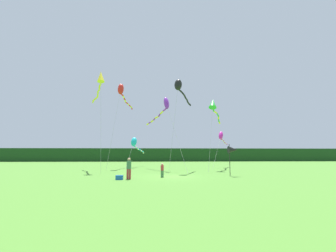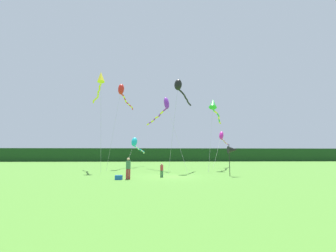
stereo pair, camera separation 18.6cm
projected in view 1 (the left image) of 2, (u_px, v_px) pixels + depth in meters
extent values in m
plane|color=#4C842D|center=(172.00, 177.00, 20.57)|extent=(120.00, 120.00, 0.00)
cube|color=#193D19|center=(160.00, 155.00, 65.38)|extent=(108.00, 2.21, 3.79)
cylinder|color=#B23338|center=(128.00, 174.00, 18.41)|extent=(0.18, 0.18, 0.84)
cylinder|color=#B23338|center=(130.00, 174.00, 18.42)|extent=(0.18, 0.18, 0.84)
cylinder|color=#3F724C|center=(129.00, 165.00, 18.51)|extent=(0.39, 0.39, 0.67)
sphere|color=tan|center=(129.00, 159.00, 18.57)|extent=(0.25, 0.25, 0.25)
cylinder|color=#3F724C|center=(161.00, 174.00, 20.01)|extent=(0.13, 0.13, 0.60)
cylinder|color=#3F724C|center=(163.00, 174.00, 20.02)|extent=(0.13, 0.13, 0.60)
cylinder|color=#B23338|center=(162.00, 168.00, 20.08)|extent=(0.28, 0.28, 0.48)
sphere|color=tan|center=(162.00, 164.00, 20.13)|extent=(0.18, 0.18, 0.18)
cube|color=#1959B2|center=(119.00, 178.00, 18.05)|extent=(0.57, 0.41, 0.35)
cylinder|color=black|center=(230.00, 160.00, 21.16)|extent=(0.06, 0.06, 3.02)
cone|color=black|center=(233.00, 150.00, 21.30)|extent=(0.90, 0.70, 0.70)
cylinder|color=#B2B2B2|center=(217.00, 151.00, 33.13)|extent=(2.51, 3.98, 5.05)
ellipsoid|color=#E026B2|center=(221.00, 135.00, 35.48)|extent=(1.22, 1.40, 1.58)
cylinder|color=#E026B2|center=(222.00, 139.00, 35.53)|extent=(0.40, 0.40, 0.25)
cylinder|color=white|center=(222.00, 140.00, 35.77)|extent=(0.41, 0.43, 0.29)
cylinder|color=#E026B2|center=(223.00, 141.00, 36.03)|extent=(0.38, 0.44, 0.30)
cylinder|color=white|center=(224.00, 141.00, 36.30)|extent=(0.38, 0.43, 0.27)
cylinder|color=#E026B2|center=(224.00, 142.00, 36.60)|extent=(0.31, 0.42, 0.26)
cylinder|color=white|center=(224.00, 142.00, 36.91)|extent=(0.31, 0.40, 0.24)
cylinder|color=#E026B2|center=(225.00, 143.00, 37.19)|extent=(0.40, 0.42, 0.27)
cylinder|color=white|center=(226.00, 143.00, 37.43)|extent=(0.42, 0.42, 0.30)
cylinder|color=#E026B2|center=(227.00, 144.00, 37.68)|extent=(0.39, 0.42, 0.27)
cylinder|color=#B2B2B2|center=(211.00, 135.00, 28.02)|extent=(1.69, 3.63, 8.95)
cone|color=green|center=(213.00, 103.00, 30.41)|extent=(1.59, 1.81, 1.64)
cylinder|color=green|center=(213.00, 109.00, 30.81)|extent=(0.58, 1.09, 0.52)
cylinder|color=yellow|center=(215.00, 112.00, 31.69)|extent=(0.80, 0.96, 0.33)
cylinder|color=green|center=(218.00, 115.00, 32.53)|extent=(0.73, 1.04, 0.50)
cylinder|color=yellow|center=(218.00, 117.00, 33.45)|extent=(0.47, 1.08, 0.40)
cylinder|color=green|center=(219.00, 120.00, 34.41)|extent=(0.55, 1.09, 0.49)
cylinder|color=yellow|center=(219.00, 122.00, 35.34)|extent=(0.61, 1.05, 0.36)
cylinder|color=#B2B2B2|center=(114.00, 126.00, 31.08)|extent=(0.96, 3.98, 11.90)
ellipsoid|color=red|center=(121.00, 89.00, 33.81)|extent=(1.16, 1.47, 1.88)
cylinder|color=red|center=(122.00, 95.00, 34.02)|extent=(0.48, 0.72, 0.36)
cylinder|color=yellow|center=(123.00, 97.00, 34.62)|extent=(0.26, 0.72, 0.38)
cylinder|color=red|center=(124.00, 99.00, 35.25)|extent=(0.27, 0.71, 0.33)
cylinder|color=yellow|center=(125.00, 101.00, 35.88)|extent=(0.23, 0.73, 0.42)
cylinder|color=red|center=(126.00, 103.00, 36.49)|extent=(0.40, 0.71, 0.28)
cylinder|color=yellow|center=(128.00, 104.00, 37.12)|extent=(0.33, 0.70, 0.28)
cylinder|color=red|center=(129.00, 105.00, 37.74)|extent=(0.39, 0.71, 0.28)
cylinder|color=yellow|center=(131.00, 107.00, 38.36)|extent=(0.40, 0.72, 0.34)
cylinder|color=red|center=(132.00, 108.00, 38.98)|extent=(0.21, 0.70, 0.35)
cylinder|color=#B2B2B2|center=(176.00, 135.00, 26.76)|extent=(2.10, 4.73, 8.82)
ellipsoid|color=purple|center=(166.00, 103.00, 29.59)|extent=(1.09, 1.34, 1.89)
cylinder|color=purple|center=(165.00, 110.00, 29.82)|extent=(0.58, 0.83, 0.41)
cylinder|color=yellow|center=(162.00, 112.00, 30.45)|extent=(0.56, 0.84, 0.43)
cylinder|color=purple|center=(160.00, 115.00, 31.12)|extent=(0.47, 0.87, 0.45)
cylinder|color=yellow|center=(157.00, 117.00, 31.75)|extent=(0.64, 0.78, 0.34)
cylinder|color=purple|center=(154.00, 119.00, 32.40)|extent=(0.45, 0.85, 0.37)
cylinder|color=yellow|center=(152.00, 121.00, 33.07)|extent=(0.56, 0.83, 0.38)
cylinder|color=purple|center=(150.00, 123.00, 33.72)|extent=(0.55, 0.81, 0.28)
cylinder|color=yellow|center=(148.00, 124.00, 34.39)|extent=(0.50, 0.84, 0.36)
cylinder|color=#B2B2B2|center=(174.00, 126.00, 24.91)|extent=(1.32, 2.21, 10.32)
ellipsoid|color=black|center=(178.00, 85.00, 26.67)|extent=(1.30, 1.33, 1.47)
cylinder|color=black|center=(180.00, 90.00, 26.82)|extent=(0.56, 0.60, 0.32)
cylinder|color=black|center=(182.00, 93.00, 27.28)|extent=(0.55, 0.64, 0.38)
cylinder|color=black|center=(184.00, 95.00, 27.77)|extent=(0.43, 0.65, 0.31)
cylinder|color=black|center=(185.00, 97.00, 28.30)|extent=(0.40, 0.66, 0.33)
cylinder|color=black|center=(186.00, 99.00, 28.83)|extent=(0.45, 0.65, 0.31)
cylinder|color=black|center=(187.00, 101.00, 29.37)|extent=(0.37, 0.65, 0.31)
cylinder|color=black|center=(188.00, 103.00, 29.91)|extent=(0.41, 0.65, 0.29)
cylinder|color=black|center=(190.00, 104.00, 30.42)|extent=(0.51, 0.64, 0.34)
cylinder|color=#B2B2B2|center=(101.00, 122.00, 25.76)|extent=(0.90, 1.91, 11.55)
cone|color=yellow|center=(101.00, 77.00, 27.39)|extent=(1.25, 1.37, 1.52)
cylinder|color=yellow|center=(101.00, 82.00, 27.67)|extent=(0.36, 0.80, 0.31)
cylinder|color=yellow|center=(100.00, 85.00, 28.34)|extent=(0.53, 0.80, 0.36)
cylinder|color=yellow|center=(99.00, 88.00, 28.99)|extent=(0.39, 0.83, 0.40)
cylinder|color=yellow|center=(99.00, 91.00, 29.65)|extent=(0.54, 0.79, 0.32)
cylinder|color=yellow|center=(98.00, 93.00, 30.30)|extent=(0.39, 0.82, 0.36)
cylinder|color=yellow|center=(98.00, 96.00, 30.98)|extent=(0.43, 0.82, 0.37)
cylinder|color=yellow|center=(96.00, 98.00, 31.58)|extent=(0.65, 0.74, 0.34)
cylinder|color=yellow|center=(94.00, 100.00, 32.13)|extent=(0.62, 0.75, 0.30)
cylinder|color=yellow|center=(93.00, 102.00, 32.75)|extent=(0.42, 0.81, 0.32)
cylinder|color=#B2B2B2|center=(130.00, 155.00, 33.37)|extent=(0.85, 3.05, 4.03)
ellipsoid|color=#1EB7CC|center=(134.00, 142.00, 35.14)|extent=(1.24, 1.56, 1.73)
cylinder|color=#1EB7CC|center=(134.00, 146.00, 35.36)|extent=(0.35, 0.69, 0.35)
cylinder|color=white|center=(136.00, 147.00, 35.93)|extent=(0.39, 0.68, 0.32)
cylinder|color=#1EB7CC|center=(137.00, 148.00, 36.52)|extent=(0.28, 0.67, 0.30)
cylinder|color=white|center=(138.00, 149.00, 37.10)|extent=(0.36, 0.69, 0.35)
cylinder|color=#1EB7CC|center=(140.00, 150.00, 37.66)|extent=(0.49, 0.66, 0.31)
cylinder|color=white|center=(141.00, 151.00, 38.21)|extent=(0.40, 0.69, 0.35)
cylinder|color=#1EB7CC|center=(143.00, 151.00, 38.78)|extent=(0.41, 0.68, 0.32)
cylinder|color=white|center=(143.00, 152.00, 39.35)|extent=(0.23, 0.69, 0.40)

